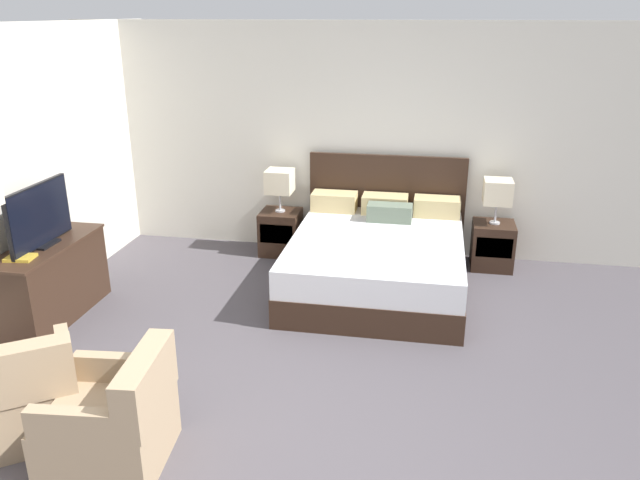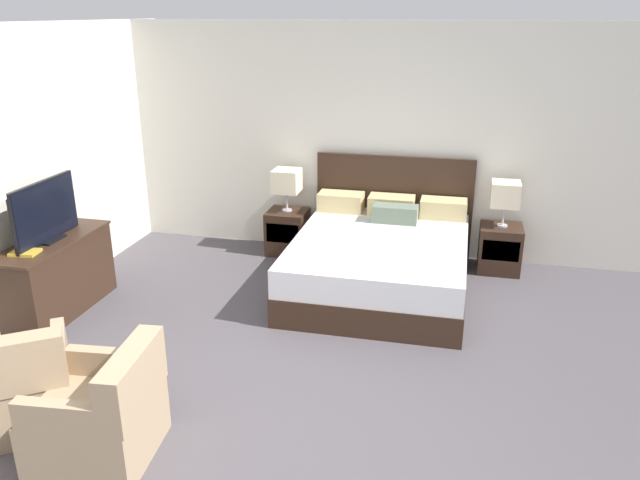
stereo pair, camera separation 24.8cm
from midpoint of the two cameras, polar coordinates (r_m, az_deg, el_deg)
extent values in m
cube|color=silver|center=(7.05, 5.39, 8.95)|extent=(6.71, 0.06, 2.56)
cube|color=silver|center=(6.03, -25.51, 5.14)|extent=(0.06, 5.77, 2.56)
cube|color=#332116|center=(6.28, 6.54, -3.47)|extent=(1.68, 2.03, 0.28)
cube|color=silver|center=(6.17, 6.64, -1.13)|extent=(1.66, 2.01, 0.27)
cube|color=#332116|center=(7.10, 7.71, 3.07)|extent=(1.75, 0.05, 1.15)
cube|color=#D6BC7F|center=(6.96, 2.94, 3.51)|extent=(0.49, 0.28, 0.20)
cube|color=#D6BC7F|center=(6.89, 7.57, 3.18)|extent=(0.49, 0.28, 0.20)
cube|color=#D6BC7F|center=(6.86, 12.26, 2.82)|extent=(0.49, 0.28, 0.20)
cube|color=slate|center=(6.63, 7.95, 2.39)|extent=(0.47, 0.22, 0.18)
cube|color=#332116|center=(7.20, -2.00, 0.77)|extent=(0.44, 0.43, 0.50)
cube|color=black|center=(6.99, -2.45, 0.59)|extent=(0.38, 0.01, 0.22)
cube|color=#332116|center=(7.00, 17.08, -0.74)|extent=(0.44, 0.43, 0.50)
cube|color=black|center=(6.78, 17.22, -0.96)|extent=(0.38, 0.01, 0.22)
cylinder|color=#B7B7BC|center=(7.12, -2.02, 2.74)|extent=(0.11, 0.11, 0.02)
cylinder|color=#B7B7BC|center=(7.09, -2.03, 3.61)|extent=(0.02, 0.02, 0.21)
cube|color=beige|center=(7.02, -2.06, 5.43)|extent=(0.29, 0.29, 0.26)
cylinder|color=#B7B7BC|center=(6.91, 17.30, 1.28)|extent=(0.11, 0.11, 0.02)
cylinder|color=#B7B7BC|center=(6.88, 17.40, 2.17)|extent=(0.02, 0.02, 0.21)
cube|color=beige|center=(6.82, 17.60, 4.03)|extent=(0.29, 0.29, 0.26)
cube|color=#332116|center=(6.17, -21.91, -3.11)|extent=(0.44, 1.21, 0.71)
cube|color=#382419|center=(6.05, -22.33, -0.11)|extent=(0.46, 1.25, 0.02)
cube|color=black|center=(6.03, -22.45, 0.04)|extent=(0.18, 0.26, 0.02)
cube|color=black|center=(5.95, -22.79, 2.45)|extent=(0.04, 0.84, 0.54)
cube|color=black|center=(5.94, -22.63, 2.44)|extent=(0.01, 0.82, 0.51)
cube|color=gold|center=(5.78, -24.26, -1.05)|extent=(0.24, 0.20, 0.02)
cube|color=#9E8466|center=(4.75, -24.47, -12.83)|extent=(0.95, 0.95, 0.40)
cube|color=#9E8466|center=(4.33, -25.26, -10.44)|extent=(0.65, 0.53, 0.36)
cube|color=#9E8466|center=(4.59, -21.30, -9.32)|extent=(0.44, 0.56, 0.18)
cube|color=#9E8466|center=(4.25, -18.08, -16.03)|extent=(0.74, 0.74, 0.40)
cube|color=#9E8466|center=(3.94, -15.06, -12.16)|extent=(0.22, 0.69, 0.36)
cube|color=#9E8466|center=(3.88, -20.43, -14.98)|extent=(0.63, 0.15, 0.18)
cube|color=#9E8466|center=(4.32, -16.84, -10.70)|extent=(0.63, 0.15, 0.18)
cylinder|color=#B7B7BC|center=(5.47, -25.65, -10.75)|extent=(0.28, 0.28, 0.02)
camera|label=1|loc=(0.12, -88.71, 0.48)|focal=35.00mm
camera|label=2|loc=(0.12, 91.29, -0.48)|focal=35.00mm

